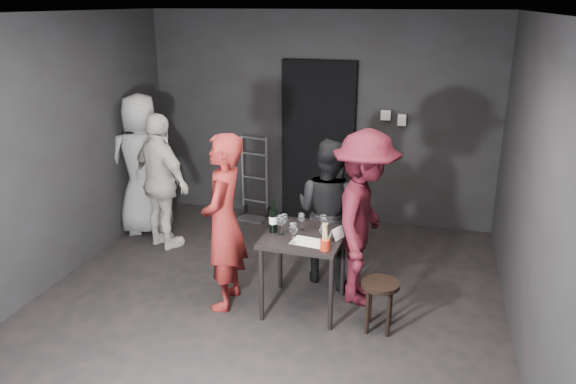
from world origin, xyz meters
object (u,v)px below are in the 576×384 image
(tasting_table, at_px, (304,245))
(woman_black, at_px, (328,211))
(hand_truck, at_px, (254,203))
(wine_bottle, at_px, (273,220))
(bystander_grey, at_px, (142,153))
(breadstick_cup, at_px, (325,237))
(server_red, at_px, (223,212))
(stool, at_px, (380,292))
(bystander_cream, at_px, (161,178))
(man_maroon, at_px, (365,207))

(tasting_table, distance_m, woman_black, 0.65)
(hand_truck, relative_size, wine_bottle, 3.58)
(bystander_grey, height_order, breadstick_cup, bystander_grey)
(server_red, distance_m, woman_black, 1.15)
(bystander_grey, height_order, wine_bottle, bystander_grey)
(hand_truck, distance_m, stool, 3.01)
(woman_black, bearing_deg, hand_truck, -27.43)
(hand_truck, relative_size, stool, 2.38)
(bystander_cream, relative_size, breadstick_cup, 6.47)
(bystander_cream, distance_m, bystander_grey, 0.58)
(wine_bottle, relative_size, breadstick_cup, 1.18)
(breadstick_cup, bearing_deg, wine_bottle, 153.71)
(woman_black, distance_m, breadstick_cup, 0.92)
(server_red, xyz_separation_m, man_maroon, (1.25, 0.42, 0.01))
(woman_black, bearing_deg, tasting_table, 102.04)
(tasting_table, xyz_separation_m, woman_black, (0.11, 0.63, 0.11))
(tasting_table, bearing_deg, wine_bottle, -179.32)
(woman_black, xyz_separation_m, breadstick_cup, (0.14, -0.91, 0.10))
(stool, bearing_deg, bystander_cream, 156.20)
(hand_truck, xyz_separation_m, woman_black, (1.28, -1.47, 0.56))
(tasting_table, distance_m, wine_bottle, 0.37)
(man_maroon, bearing_deg, breadstick_cup, 157.51)
(hand_truck, relative_size, tasting_table, 1.49)
(server_red, bearing_deg, breadstick_cup, 75.88)
(tasting_table, distance_m, bystander_cream, 2.17)
(stool, bearing_deg, server_red, 176.40)
(tasting_table, bearing_deg, breadstick_cup, -47.68)
(wine_bottle, bearing_deg, woman_black, 57.82)
(tasting_table, distance_m, man_maroon, 0.67)
(bystander_grey, relative_size, breadstick_cup, 7.78)
(hand_truck, distance_m, bystander_cream, 1.51)
(server_red, relative_size, wine_bottle, 6.09)
(stool, xyz_separation_m, woman_black, (-0.63, 0.85, 0.39))
(stool, xyz_separation_m, bystander_grey, (-3.09, 1.54, 0.66))
(stool, height_order, woman_black, woman_black)
(server_red, xyz_separation_m, woman_black, (0.85, 0.75, -0.18))
(breadstick_cup, bearing_deg, server_red, 171.13)
(man_maroon, xyz_separation_m, bystander_grey, (-2.86, 1.02, 0.07))
(stool, xyz_separation_m, wine_bottle, (-1.03, 0.21, 0.50))
(stool, relative_size, bystander_cream, 0.27)
(man_maroon, height_order, wine_bottle, man_maroon)
(tasting_table, relative_size, wine_bottle, 2.40)
(wine_bottle, bearing_deg, man_maroon, 20.94)
(stool, bearing_deg, bystander_grey, 153.57)
(woman_black, bearing_deg, bystander_grey, 5.77)
(hand_truck, bearing_deg, server_red, -67.76)
(server_red, bearing_deg, tasting_table, 93.77)
(server_red, distance_m, wine_bottle, 0.47)
(hand_truck, distance_m, server_red, 2.38)
(stool, height_order, wine_bottle, wine_bottle)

